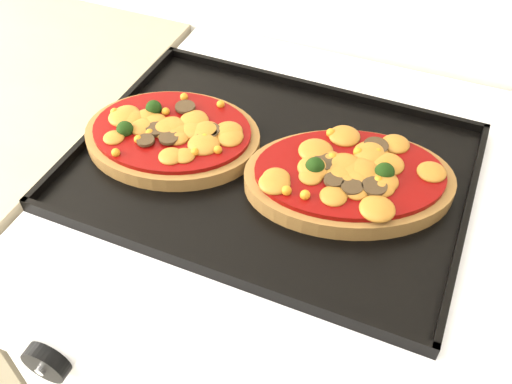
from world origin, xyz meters
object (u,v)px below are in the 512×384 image
at_px(baking_tray, 271,165).
at_px(pizza_left, 172,134).
at_px(pizza_right, 349,177).
at_px(stove, 287,346).

height_order(baking_tray, pizza_left, pizza_left).
bearing_deg(pizza_right, stove, 169.48).
xyz_separation_m(stove, pizza_left, (-0.18, -0.02, 0.48)).
height_order(baking_tray, pizza_right, pizza_right).
bearing_deg(pizza_left, baking_tray, 3.48).
bearing_deg(pizza_right, pizza_left, -177.75).
relative_size(pizza_left, pizza_right, 0.91).
bearing_deg(pizza_left, stove, 7.13).
bearing_deg(baking_tray, pizza_right, 1.31).
distance_m(stove, baking_tray, 0.47).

